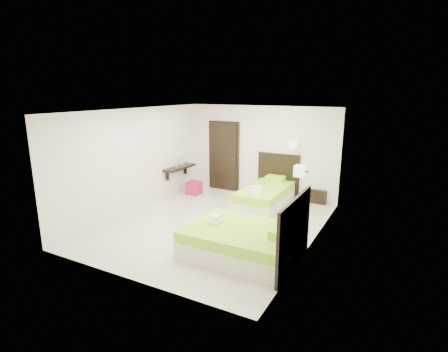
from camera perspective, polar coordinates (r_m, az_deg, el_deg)
The scene contains 7 objects.
floor at distance 8.17m, azimuth -1.63°, elevation -7.88°, with size 5.50×5.50×0.00m, color beige.
bed_single at distance 9.38m, azimuth 6.90°, elevation -3.09°, with size 1.23×2.05×1.69m.
bed_double at distance 6.62m, azimuth 3.56°, elevation -10.48°, with size 2.05×1.74×1.69m.
nightstand at distance 10.00m, azimuth 15.32°, elevation -3.12°, with size 0.43×0.38×0.38m, color black.
ottoman at distance 10.44m, azimuth -4.90°, elevation -1.96°, with size 0.38×0.38×0.38m, color #971448.
door at distance 10.71m, azimuth -0.04°, elevation 3.23°, with size 1.02×0.15×2.14m.
console_shelf at distance 10.30m, azimuth -7.29°, elevation 1.37°, with size 0.35×1.20×0.78m.
Camera 1 is at (3.80, -6.57, 3.02)m, focal length 28.00 mm.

